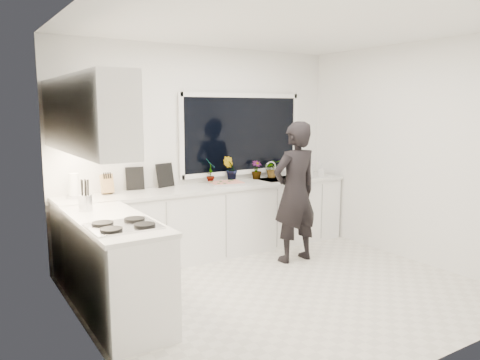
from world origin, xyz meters
TOP-DOWN VIEW (x-y plane):
  - floor at (0.00, 0.00)m, footprint 4.00×3.50m
  - wall_back at (0.00, 1.76)m, footprint 4.00×0.02m
  - wall_left at (-2.01, 0.00)m, footprint 0.02×3.50m
  - wall_right at (2.01, 0.00)m, footprint 0.02×3.50m
  - ceiling at (0.00, 0.00)m, footprint 4.00×3.50m
  - window at (0.60, 1.73)m, footprint 1.80×0.02m
  - base_cabinets_back at (0.00, 1.45)m, footprint 3.92×0.58m
  - base_cabinets_left at (-1.67, 0.35)m, footprint 0.58×1.60m
  - countertop_back at (0.00, 1.44)m, footprint 3.94×0.62m
  - countertop_left at (-1.67, 0.35)m, footprint 0.62×1.60m
  - upper_cabinets at (-1.79, 0.70)m, footprint 0.34×2.10m
  - sink at (1.05, 1.45)m, footprint 0.58×0.42m
  - faucet at (1.05, 1.65)m, footprint 0.03×0.03m
  - stovetop at (-1.69, -0.00)m, footprint 0.56×0.48m
  - person at (0.73, 0.70)m, footprint 0.64×0.42m
  - pizza_tray at (0.17, 1.42)m, footprint 0.50×0.41m
  - pizza at (0.17, 1.42)m, footprint 0.45×0.36m
  - watering_can at (1.65, 1.61)m, footprint 0.18×0.18m
  - paper_towel_roll at (-1.72, 1.55)m, footprint 0.14×0.14m
  - knife_block at (-1.34, 1.59)m, footprint 0.13×0.10m
  - utensil_crock at (-1.79, 0.80)m, footprint 0.17×0.17m
  - picture_frame_large at (-0.97, 1.69)m, footprint 0.22×0.06m
  - picture_frame_small at (-0.58, 1.69)m, footprint 0.25×0.09m
  - herb_plants at (0.59, 1.61)m, footprint 1.24×0.28m
  - soap_bottles at (1.54, 1.30)m, footprint 0.34×0.14m

SIDE VIEW (x-z plane):
  - floor at x=0.00m, z-range -0.02..0.00m
  - base_cabinets_back at x=0.00m, z-range 0.00..0.88m
  - base_cabinets_left at x=-1.67m, z-range 0.00..0.88m
  - sink at x=1.05m, z-range 0.80..0.94m
  - person at x=0.73m, z-range 0.00..1.75m
  - countertop_back at x=0.00m, z-range 0.88..0.92m
  - countertop_left at x=-1.67m, z-range 0.88..0.92m
  - stovetop at x=-1.69m, z-range 0.92..0.95m
  - pizza_tray at x=0.17m, z-range 0.92..0.95m
  - pizza at x=0.17m, z-range 0.95..0.96m
  - watering_can at x=1.65m, z-range 0.92..1.05m
  - utensil_crock at x=-1.79m, z-range 0.92..1.08m
  - faucet at x=1.05m, z-range 0.92..1.14m
  - knife_block at x=-1.34m, z-range 0.92..1.14m
  - soap_bottles at x=1.54m, z-range 0.91..1.18m
  - paper_towel_roll at x=-1.72m, z-range 0.92..1.18m
  - picture_frame_large at x=-0.97m, z-range 0.92..1.20m
  - herb_plants at x=0.59m, z-range 0.90..1.24m
  - picture_frame_small at x=-0.58m, z-range 0.92..1.22m
  - wall_back at x=0.00m, z-range 0.00..2.70m
  - wall_left at x=-2.01m, z-range 0.00..2.70m
  - wall_right at x=2.01m, z-range 0.00..2.70m
  - window at x=0.60m, z-range 1.05..2.05m
  - upper_cabinets at x=-1.79m, z-range 1.50..2.20m
  - ceiling at x=0.00m, z-range 2.70..2.72m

